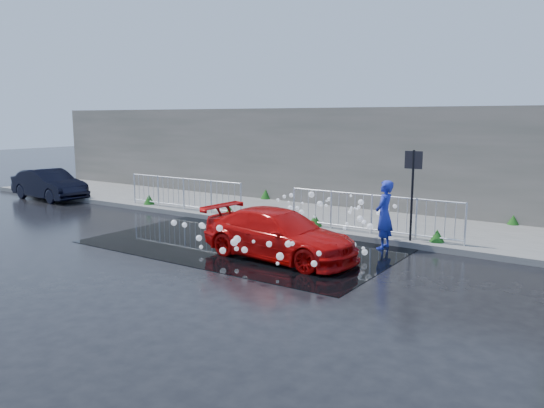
% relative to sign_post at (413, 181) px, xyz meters
% --- Properties ---
extents(ground, '(90.00, 90.00, 0.00)m').
position_rel_sign_post_xyz_m(ground, '(-4.20, -3.10, -1.72)').
color(ground, black).
rests_on(ground, ground).
extents(pavement, '(30.00, 4.00, 0.15)m').
position_rel_sign_post_xyz_m(pavement, '(-4.20, 1.90, -1.65)').
color(pavement, '#5B5C58').
rests_on(pavement, ground).
extents(curb, '(30.00, 0.25, 0.16)m').
position_rel_sign_post_xyz_m(curb, '(-4.20, -0.10, -1.64)').
color(curb, '#5B5C58').
rests_on(curb, ground).
extents(retaining_wall, '(30.00, 0.60, 3.50)m').
position_rel_sign_post_xyz_m(retaining_wall, '(-4.20, 4.10, 0.18)').
color(retaining_wall, '#5C594D').
rests_on(retaining_wall, pavement).
extents(puddle, '(8.00, 5.00, 0.01)m').
position_rel_sign_post_xyz_m(puddle, '(-3.70, -2.10, -1.72)').
color(puddle, black).
rests_on(puddle, ground).
extents(sign_post, '(0.45, 0.06, 2.50)m').
position_rel_sign_post_xyz_m(sign_post, '(0.00, 0.00, 0.00)').
color(sign_post, black).
rests_on(sign_post, ground).
extents(railing_left, '(5.05, 0.05, 1.10)m').
position_rel_sign_post_xyz_m(railing_left, '(-8.20, 0.25, -0.99)').
color(railing_left, silver).
rests_on(railing_left, pavement).
extents(railing_right, '(5.05, 0.05, 1.10)m').
position_rel_sign_post_xyz_m(railing_right, '(-1.20, 0.25, -0.99)').
color(railing_right, silver).
rests_on(railing_right, pavement).
extents(weeds, '(12.17, 3.93, 0.38)m').
position_rel_sign_post_xyz_m(weeds, '(-4.54, 1.44, -1.40)').
color(weeds, '#134612').
rests_on(weeds, pavement).
extents(water_spray, '(3.67, 5.49, 1.07)m').
position_rel_sign_post_xyz_m(water_spray, '(-2.22, -1.97, -1.05)').
color(water_spray, white).
rests_on(water_spray, ground).
extents(red_car, '(4.08, 1.90, 1.16)m').
position_rel_sign_post_xyz_m(red_car, '(-2.19, -2.83, -1.15)').
color(red_car, '#BF0807').
rests_on(red_car, ground).
extents(dark_car, '(3.81, 1.50, 1.23)m').
position_rel_sign_post_xyz_m(dark_car, '(-14.93, -0.50, -1.11)').
color(dark_car, black).
rests_on(dark_car, ground).
extents(person, '(0.44, 0.65, 1.75)m').
position_rel_sign_post_xyz_m(person, '(-0.50, -0.58, -0.85)').
color(person, '#2433B7').
rests_on(person, ground).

